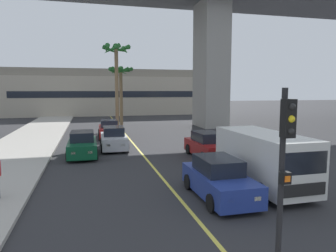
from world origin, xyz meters
The scene contains 11 objects.
lane_stripe_center centered at (0.00, 24.00, 0.00)m, with size 0.14×56.00×0.01m, color #DBCC4C.
pier_building_backdrop centered at (0.00, 55.05, 3.68)m, with size 33.00×8.04×7.49m.
car_queue_front centered at (-3.74, 21.11, 0.72)m, with size 1.84×4.10×1.56m.
car_queue_second centered at (1.50, 11.96, 0.72)m, with size 1.84×4.10×1.56m.
car_queue_third centered at (-1.62, 28.35, 0.72)m, with size 1.90×4.13×1.56m.
car_queue_fourth centered at (-1.64, 23.08, 0.72)m, with size 1.89×4.13×1.56m.
car_queue_fifth centered at (3.78, 18.86, 0.72)m, with size 1.93×4.15×1.56m.
delivery_van centered at (3.80, 12.62, 1.29)m, with size 2.21×5.27×2.36m.
traffic_light_median_near centered at (0.50, 6.49, 2.71)m, with size 0.24×0.37×4.20m.
palm_tree_near_median centered at (0.43, 38.10, 5.61)m, with size 2.93×2.96×6.90m.
palm_tree_mid_median centered at (-0.58, 31.74, 6.78)m, with size 2.73×2.85×8.57m.
Camera 1 is at (-3.28, 1.14, 4.16)m, focal length 33.25 mm.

